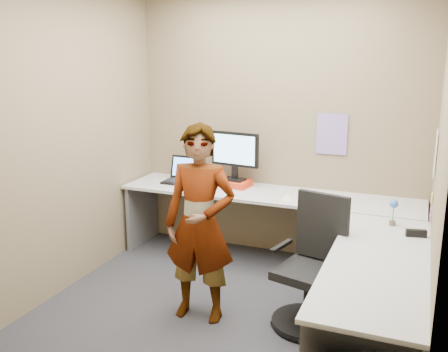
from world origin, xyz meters
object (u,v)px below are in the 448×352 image
at_px(monitor, 235,152).
at_px(desk, 295,231).
at_px(office_chair, 312,275).
at_px(person, 200,224).

bearing_deg(monitor, desk, -33.27).
bearing_deg(office_chair, desk, 134.06).
xyz_separation_m(monitor, person, (0.23, -1.35, -0.31)).
height_order(monitor, person, person).
distance_m(desk, person, 0.90).
relative_size(office_chair, person, 0.65).
xyz_separation_m(desk, monitor, (-0.83, 0.71, 0.50)).
distance_m(monitor, person, 1.41).
bearing_deg(office_chair, monitor, 147.67).
distance_m(desk, monitor, 1.20).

